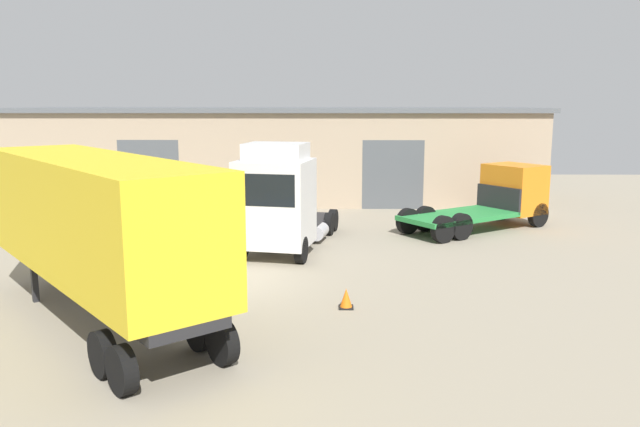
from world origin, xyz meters
TOP-DOWN VIEW (x-y plane):
  - ground_plane at (0.00, 0.00)m, footprint 60.00×60.00m
  - warehouse_building at (0.00, 17.70)m, footprint 29.54×7.91m
  - tractor_unit_white at (1.27, 4.06)m, footprint 3.80×7.13m
  - container_trailer_white at (-2.70, -3.31)m, footprint 8.38×9.28m
  - flatbed_truck_orange at (10.66, 9.37)m, footprint 7.16×5.96m
  - traffic_cone at (3.56, -2.04)m, footprint 0.40×0.40m

SIDE VIEW (x-z plane):
  - ground_plane at x=0.00m, z-range 0.00..0.00m
  - traffic_cone at x=3.56m, z-range -0.02..0.53m
  - flatbed_truck_orange at x=10.66m, z-range -0.04..2.71m
  - tractor_unit_white at x=1.27m, z-range -0.14..3.98m
  - warehouse_building at x=0.00m, z-range 0.01..5.24m
  - container_trailer_white at x=-2.70m, z-range 0.55..4.77m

